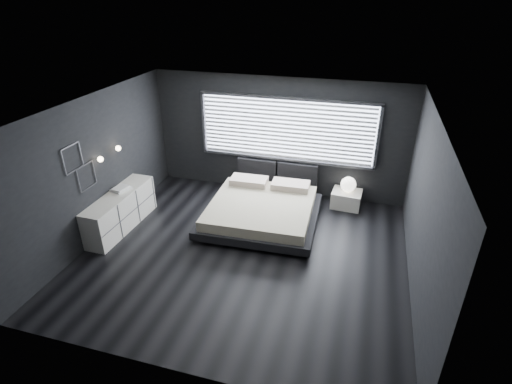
# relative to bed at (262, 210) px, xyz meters

# --- Properties ---
(room) EXTENTS (6.04, 6.00, 2.80)m
(room) POSITION_rel_bed_xyz_m (-0.02, -1.22, 1.11)
(room) COLOR black
(room) RESTS_ON ground
(window) EXTENTS (4.14, 0.09, 1.52)m
(window) POSITION_rel_bed_xyz_m (0.18, 1.47, 1.32)
(window) COLOR white
(window) RESTS_ON ground
(headboard) EXTENTS (1.96, 0.16, 0.52)m
(headboard) POSITION_rel_bed_xyz_m (0.00, 1.42, 0.28)
(headboard) COLOR black
(headboard) RESTS_ON ground
(sconce_near) EXTENTS (0.18, 0.11, 0.11)m
(sconce_near) POSITION_rel_bed_xyz_m (-2.90, -1.17, 1.31)
(sconce_near) COLOR silver
(sconce_near) RESTS_ON ground
(sconce_far) EXTENTS (0.18, 0.11, 0.11)m
(sconce_far) POSITION_rel_bed_xyz_m (-2.90, -0.57, 1.31)
(sconce_far) COLOR silver
(sconce_far) RESTS_ON ground
(wall_art_upper) EXTENTS (0.01, 0.48, 0.48)m
(wall_art_upper) POSITION_rel_bed_xyz_m (-2.99, -1.77, 1.56)
(wall_art_upper) COLOR #47474C
(wall_art_upper) RESTS_ON ground
(wall_art_lower) EXTENTS (0.01, 0.48, 0.48)m
(wall_art_lower) POSITION_rel_bed_xyz_m (-2.99, -1.52, 1.09)
(wall_art_lower) COLOR #47474C
(wall_art_lower) RESTS_ON ground
(bed) EXTENTS (2.46, 2.36, 0.62)m
(bed) POSITION_rel_bed_xyz_m (0.00, 0.00, 0.00)
(bed) COLOR black
(bed) RESTS_ON ground
(nightstand) EXTENTS (0.69, 0.58, 0.38)m
(nightstand) POSITION_rel_bed_xyz_m (1.71, 1.18, -0.10)
(nightstand) COLOR silver
(nightstand) RESTS_ON ground
(orb_lamp) EXTENTS (0.34, 0.34, 0.34)m
(orb_lamp) POSITION_rel_bed_xyz_m (1.71, 1.21, 0.27)
(orb_lamp) COLOR white
(orb_lamp) RESTS_ON nightstand
(dresser) EXTENTS (0.59, 1.96, 0.78)m
(dresser) POSITION_rel_bed_xyz_m (-2.79, -1.02, 0.10)
(dresser) COLOR silver
(dresser) RESTS_ON ground
(book_stack) EXTENTS (0.36, 0.42, 0.07)m
(book_stack) POSITION_rel_bed_xyz_m (-2.81, -0.84, 0.53)
(book_stack) COLOR silver
(book_stack) RESTS_ON dresser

